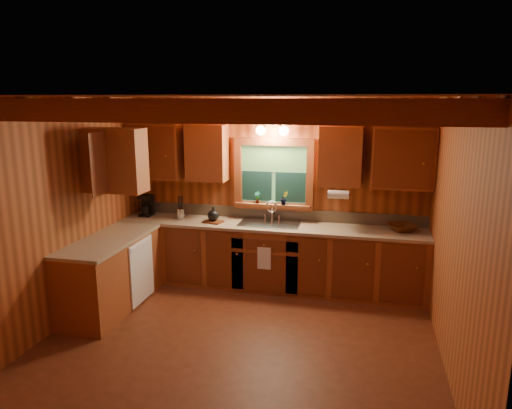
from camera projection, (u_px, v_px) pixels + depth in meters
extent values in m
plane|color=#5B2916|center=(239.00, 341.00, 5.15)|extent=(4.20, 4.20, 0.00)
plane|color=brown|center=(237.00, 96.00, 4.58)|extent=(4.20, 4.20, 0.00)
plane|color=brown|center=(274.00, 191.00, 6.67)|extent=(4.20, 0.00, 4.20)
plane|color=brown|center=(160.00, 301.00, 3.06)|extent=(4.20, 0.00, 4.20)
plane|color=brown|center=(59.00, 215.00, 5.34)|extent=(0.00, 3.80, 3.80)
plane|color=brown|center=(456.00, 239.00, 4.40)|extent=(0.00, 3.80, 3.80)
cube|color=brown|center=(193.00, 111.00, 3.47)|extent=(4.20, 0.14, 0.18)
cube|color=brown|center=(225.00, 109.00, 4.23)|extent=(4.20, 0.14, 0.18)
cube|color=brown|center=(247.00, 107.00, 4.99)|extent=(4.20, 0.14, 0.18)
cube|color=brown|center=(264.00, 106.00, 5.75)|extent=(4.20, 0.14, 0.18)
cube|color=brown|center=(269.00, 257.00, 6.57)|extent=(4.20, 0.62, 0.86)
cube|color=brown|center=(111.00, 274.00, 5.92)|extent=(0.62, 1.60, 0.86)
cube|color=tan|center=(269.00, 226.00, 6.47)|extent=(4.20, 0.66, 0.04)
cube|color=tan|center=(109.00, 240.00, 5.82)|extent=(0.64, 1.60, 0.04)
cube|color=#9A8567|center=(274.00, 214.00, 6.73)|extent=(4.20, 0.02, 0.16)
cube|color=white|center=(142.00, 271.00, 6.03)|extent=(0.02, 0.60, 0.80)
cube|color=brown|center=(156.00, 151.00, 6.77)|extent=(0.78, 0.34, 0.78)
cube|color=brown|center=(207.00, 153.00, 6.60)|extent=(0.55, 0.34, 0.78)
cube|color=brown|center=(341.00, 156.00, 6.19)|extent=(0.55, 0.34, 0.78)
cube|color=brown|center=(403.00, 158.00, 6.01)|extent=(0.78, 0.34, 0.78)
cube|color=brown|center=(102.00, 160.00, 5.83)|extent=(0.34, 1.10, 0.78)
cube|color=brown|center=(274.00, 142.00, 6.48)|extent=(1.12, 0.08, 0.10)
cube|color=brown|center=(273.00, 206.00, 6.68)|extent=(1.12, 0.08, 0.10)
cube|color=brown|center=(238.00, 173.00, 6.69)|extent=(0.10, 0.08, 0.80)
cube|color=brown|center=(310.00, 176.00, 6.47)|extent=(0.10, 0.08, 0.80)
cube|color=#4A7C34|center=(274.00, 174.00, 6.61)|extent=(0.92, 0.01, 0.80)
cube|color=#123433|center=(257.00, 186.00, 6.68)|extent=(0.42, 0.02, 0.42)
cube|color=#123433|center=(290.00, 187.00, 6.57)|extent=(0.42, 0.02, 0.42)
cylinder|color=black|center=(274.00, 173.00, 6.59)|extent=(0.92, 0.01, 0.01)
cube|color=brown|center=(273.00, 205.00, 6.64)|extent=(1.06, 0.14, 0.04)
cylinder|color=black|center=(274.00, 125.00, 6.43)|extent=(0.08, 0.03, 0.08)
cylinder|color=black|center=(266.00, 125.00, 6.40)|extent=(0.09, 0.17, 0.08)
cylinder|color=black|center=(280.00, 125.00, 6.35)|extent=(0.09, 0.17, 0.08)
sphere|color=#FFE0A5|center=(260.00, 130.00, 6.37)|extent=(0.13, 0.13, 0.13)
sphere|color=#FFE0A5|center=(284.00, 131.00, 6.30)|extent=(0.13, 0.13, 0.13)
cylinder|color=white|center=(338.00, 195.00, 6.10)|extent=(0.27, 0.11, 0.11)
cube|color=white|center=(264.00, 258.00, 6.24)|extent=(0.18, 0.01, 0.30)
cube|color=silver|center=(269.00, 224.00, 6.47)|extent=(0.82, 0.48, 0.02)
cube|color=#262628|center=(256.00, 228.00, 6.53)|extent=(0.34, 0.40, 0.14)
cube|color=#262628|center=(283.00, 229.00, 6.45)|extent=(0.34, 0.40, 0.14)
cylinder|color=silver|center=(272.00, 213.00, 6.62)|extent=(0.04, 0.04, 0.22)
torus|color=silver|center=(271.00, 207.00, 6.54)|extent=(0.16, 0.02, 0.16)
cube|color=black|center=(146.00, 215.00, 6.94)|extent=(0.17, 0.21, 0.03)
cube|color=black|center=(148.00, 204.00, 6.98)|extent=(0.17, 0.08, 0.29)
cube|color=black|center=(145.00, 197.00, 6.87)|extent=(0.17, 0.19, 0.04)
cylinder|color=black|center=(145.00, 210.00, 6.90)|extent=(0.10, 0.10, 0.12)
cylinder|color=silver|center=(180.00, 213.00, 6.77)|extent=(0.12, 0.12, 0.15)
cylinder|color=black|center=(179.00, 203.00, 6.73)|extent=(0.03, 0.04, 0.21)
cylinder|color=black|center=(180.00, 203.00, 6.74)|extent=(0.01, 0.01, 0.21)
cylinder|color=black|center=(181.00, 203.00, 6.74)|extent=(0.03, 0.04, 0.21)
cylinder|color=black|center=(182.00, 203.00, 6.75)|extent=(0.04, 0.06, 0.21)
cube|color=#602A14|center=(213.00, 222.00, 6.56)|extent=(0.29, 0.24, 0.02)
sphere|color=black|center=(213.00, 215.00, 6.54)|extent=(0.16, 0.16, 0.16)
cylinder|color=black|center=(213.00, 208.00, 6.52)|extent=(0.02, 0.02, 0.04)
imported|color=#48230C|center=(402.00, 228.00, 6.14)|extent=(0.48, 0.48, 0.09)
imported|color=#602A14|center=(257.00, 197.00, 6.65)|extent=(0.10, 0.07, 0.17)
imported|color=#602A14|center=(284.00, 198.00, 6.55)|extent=(0.13, 0.12, 0.19)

